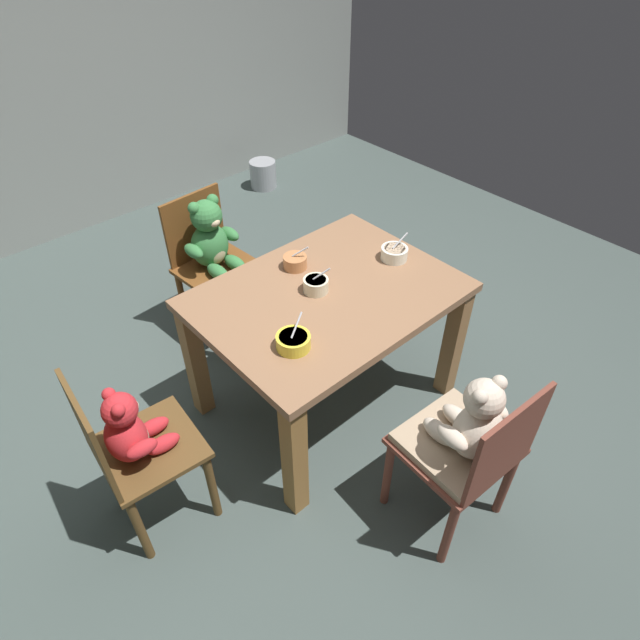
% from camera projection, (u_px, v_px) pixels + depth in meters
% --- Properties ---
extents(ground_plane, '(5.20, 5.20, 0.04)m').
position_uv_depth(ground_plane, '(326.00, 399.00, 2.87)').
color(ground_plane, '#3F4A46').
extents(wall_rear, '(5.20, 0.08, 3.01)m').
position_uv_depth(wall_rear, '(49.00, 1.00, 3.32)').
color(wall_rear, gray).
rests_on(wall_rear, ground_plane).
extents(dining_table, '(1.14, 0.85, 0.70)m').
position_uv_depth(dining_table, '(327.00, 313.00, 2.48)').
color(dining_table, '#865E41').
rests_on(dining_table, ground_plane).
extents(teddy_chair_far_center, '(0.44, 0.44, 0.85)m').
position_uv_depth(teddy_chair_far_center, '(212.00, 247.00, 2.93)').
color(teddy_chair_far_center, brown).
rests_on(teddy_chair_far_center, ground_plane).
extents(teddy_chair_near_left, '(0.40, 0.40, 0.84)m').
position_uv_depth(teddy_chair_near_left, '(132.00, 441.00, 2.01)').
color(teddy_chair_near_left, brown).
rests_on(teddy_chair_near_left, ground_plane).
extents(teddy_chair_near_front, '(0.44, 0.42, 0.84)m').
position_uv_depth(teddy_chair_near_front, '(469.00, 435.00, 2.00)').
color(teddy_chair_near_front, brown).
rests_on(teddy_chair_near_front, ground_plane).
extents(porridge_bowl_cream_center, '(0.11, 0.11, 0.12)m').
position_uv_depth(porridge_bowl_cream_center, '(316.00, 285.00, 2.38)').
color(porridge_bowl_cream_center, beige).
rests_on(porridge_bowl_cream_center, dining_table).
extents(porridge_bowl_yellow_near_left, '(0.14, 0.14, 0.13)m').
position_uv_depth(porridge_bowl_yellow_near_left, '(293.00, 341.00, 2.11)').
color(porridge_bowl_yellow_near_left, yellow).
rests_on(porridge_bowl_yellow_near_left, dining_table).
extents(porridge_bowl_terracotta_far_center, '(0.11, 0.11, 0.12)m').
position_uv_depth(porridge_bowl_terracotta_far_center, '(295.00, 262.00, 2.52)').
color(porridge_bowl_terracotta_far_center, '#BA7647').
rests_on(porridge_bowl_terracotta_far_center, dining_table).
extents(porridge_bowl_white_near_right, '(0.14, 0.13, 0.12)m').
position_uv_depth(porridge_bowl_white_near_right, '(394.00, 253.00, 2.58)').
color(porridge_bowl_white_near_right, white).
rests_on(porridge_bowl_white_near_right, dining_table).
extents(metal_pail, '(0.22, 0.22, 0.23)m').
position_uv_depth(metal_pail, '(263.00, 174.00, 4.62)').
color(metal_pail, '#93969B').
rests_on(metal_pail, ground_plane).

